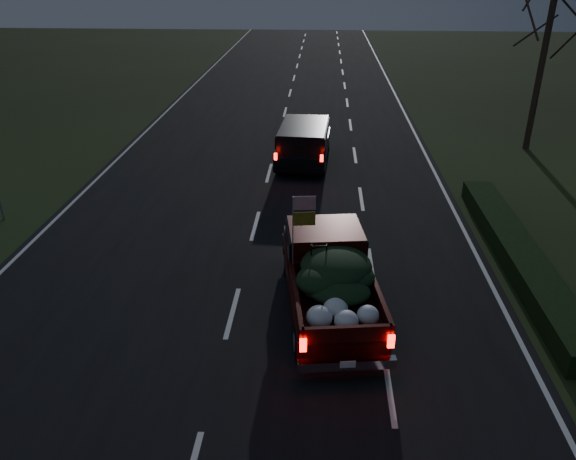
# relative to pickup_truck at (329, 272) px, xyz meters

# --- Properties ---
(ground) EXTENTS (120.00, 120.00, 0.00)m
(ground) POSITION_rel_pickup_truck_xyz_m (-2.37, -0.40, -1.01)
(ground) COLOR black
(ground) RESTS_ON ground
(road_asphalt) EXTENTS (14.00, 120.00, 0.02)m
(road_asphalt) POSITION_rel_pickup_truck_xyz_m (-2.37, -0.40, -1.00)
(road_asphalt) COLOR black
(road_asphalt) RESTS_ON ground
(hedge_row) EXTENTS (1.00, 10.00, 0.60)m
(hedge_row) POSITION_rel_pickup_truck_xyz_m (5.43, 2.60, -0.71)
(hedge_row) COLOR black
(hedge_row) RESTS_ON ground
(bare_tree_far) EXTENTS (3.60, 3.60, 7.00)m
(bare_tree_far) POSITION_rel_pickup_truck_xyz_m (9.13, 13.60, 4.22)
(bare_tree_far) COLOR black
(bare_tree_far) RESTS_ON ground
(pickup_truck) EXTENTS (2.61, 5.37, 2.71)m
(pickup_truck) POSITION_rel_pickup_truck_xyz_m (0.00, 0.00, 0.00)
(pickup_truck) COLOR #340A07
(pickup_truck) RESTS_ON ground
(lead_suv) EXTENTS (2.25, 4.86, 1.37)m
(lead_suv) POSITION_rel_pickup_truck_xyz_m (-1.01, 10.97, 0.02)
(lead_suv) COLOR black
(lead_suv) RESTS_ON ground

